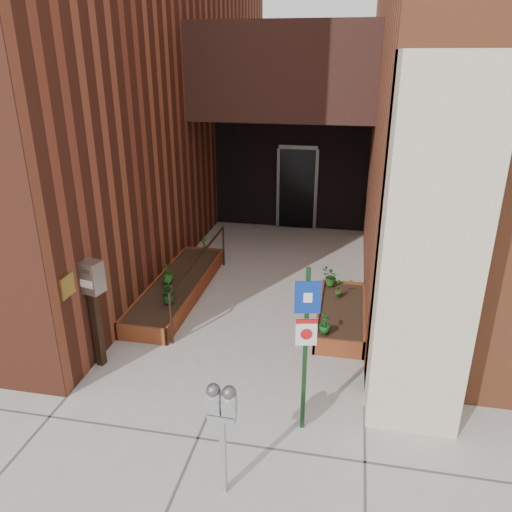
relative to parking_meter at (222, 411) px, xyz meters
The scene contains 15 objects.
ground 2.07m from the parking_meter, 106.89° to the left, with size 80.00×80.00×0.00m, color #9E9991.
architecture 9.48m from the parking_meter, 94.65° to the left, with size 20.00×14.60×10.00m.
planter_left 4.95m from the parking_meter, 115.15° to the left, with size 0.90×3.60×0.30m.
planter_right 4.15m from the parking_meter, 74.48° to the left, with size 0.80×2.20×0.30m.
handrail 4.64m from the parking_meter, 109.80° to the left, with size 0.04×3.34×0.90m.
parking_meter is the anchor object (origin of this frame).
sign_post 1.38m from the parking_meter, 58.12° to the left, with size 0.29×0.10×2.18m.
payment_dropbox 3.10m from the parking_meter, 141.21° to the left, with size 0.38×0.32×1.68m.
shrub_left_a 4.04m from the parking_meter, 118.33° to the left, with size 0.32×0.32×0.36m, color #17521C.
shrub_left_b 4.38m from the parking_meter, 118.03° to the left, with size 0.20×0.20×0.36m, color #275C1A.
shrub_left_c 4.87m from the parking_meter, 117.25° to the left, with size 0.22×0.22×0.39m, color #1B5117.
shrub_left_d 6.36m from the parking_meter, 108.49° to the left, with size 0.17×0.17×0.33m, color #275518.
shrub_right_a 3.17m from the parking_meter, 74.21° to the left, with size 0.19×0.19×0.33m, color #164F1A.
shrub_right_b 4.48m from the parking_meter, 76.88° to the left, with size 0.19×0.19×0.35m, color #265E1A.
shrub_right_c 4.86m from the parking_meter, 80.07° to the left, with size 0.31×0.31×0.35m, color #1D5418.
Camera 1 is at (1.63, -5.57, 4.35)m, focal length 35.00 mm.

